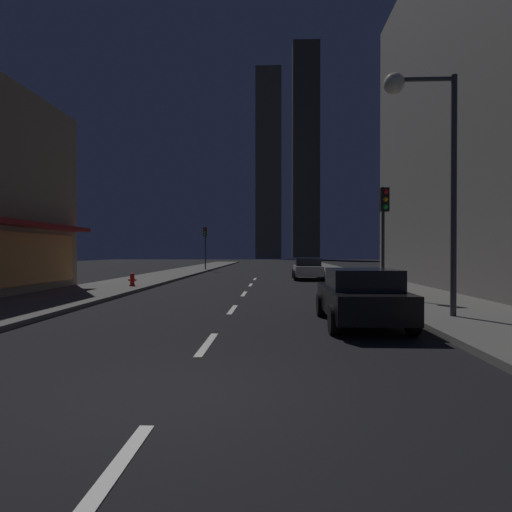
{
  "coord_description": "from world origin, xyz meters",
  "views": [
    {
      "loc": [
        1.38,
        -5.44,
        1.89
      ],
      "look_at": [
        0.0,
        25.7,
        1.58
      ],
      "focal_mm": 30.05,
      "sensor_mm": 36.0,
      "label": 1
    }
  ],
  "objects_px": {
    "car_parked_far": "(308,269)",
    "fire_hydrant_far_left": "(132,280)",
    "traffic_light_near_right": "(384,217)",
    "traffic_light_far_left": "(205,239)",
    "car_parked_near": "(361,296)",
    "street_lamp_right": "(423,134)"
  },
  "relations": [
    {
      "from": "car_parked_far",
      "to": "fire_hydrant_far_left",
      "type": "bearing_deg",
      "value": -140.77
    },
    {
      "from": "car_parked_far",
      "to": "traffic_light_near_right",
      "type": "distance_m",
      "value": 13.25
    },
    {
      "from": "fire_hydrant_far_left",
      "to": "traffic_light_far_left",
      "type": "bearing_deg",
      "value": 88.88
    },
    {
      "from": "car_parked_near",
      "to": "car_parked_far",
      "type": "bearing_deg",
      "value": 90.0
    },
    {
      "from": "traffic_light_far_left",
      "to": "street_lamp_right",
      "type": "bearing_deg",
      "value": -70.16
    },
    {
      "from": "car_parked_near",
      "to": "car_parked_far",
      "type": "relative_size",
      "value": 1.0
    },
    {
      "from": "traffic_light_near_right",
      "to": "street_lamp_right",
      "type": "distance_m",
      "value": 4.98
    },
    {
      "from": "car_parked_near",
      "to": "traffic_light_far_left",
      "type": "xyz_separation_m",
      "value": [
        -9.1,
        30.81,
        2.45
      ]
    },
    {
      "from": "car_parked_near",
      "to": "traffic_light_near_right",
      "type": "distance_m",
      "value": 6.11
    },
    {
      "from": "car_parked_near",
      "to": "street_lamp_right",
      "type": "xyz_separation_m",
      "value": [
        1.78,
        0.65,
        4.33
      ]
    },
    {
      "from": "car_parked_near",
      "to": "fire_hydrant_far_left",
      "type": "relative_size",
      "value": 6.48
    },
    {
      "from": "car_parked_near",
      "to": "car_parked_far",
      "type": "distance_m",
      "value": 18.14
    },
    {
      "from": "street_lamp_right",
      "to": "traffic_light_near_right",
      "type": "bearing_deg",
      "value": 88.51
    },
    {
      "from": "traffic_light_near_right",
      "to": "car_parked_near",
      "type": "bearing_deg",
      "value": -109.86
    },
    {
      "from": "car_parked_near",
      "to": "car_parked_far",
      "type": "height_order",
      "value": "same"
    },
    {
      "from": "fire_hydrant_far_left",
      "to": "traffic_light_far_left",
      "type": "height_order",
      "value": "traffic_light_far_left"
    },
    {
      "from": "fire_hydrant_far_left",
      "to": "car_parked_near",
      "type": "bearing_deg",
      "value": -47.56
    },
    {
      "from": "car_parked_near",
      "to": "traffic_light_far_left",
      "type": "bearing_deg",
      "value": 106.46
    },
    {
      "from": "car_parked_near",
      "to": "street_lamp_right",
      "type": "height_order",
      "value": "street_lamp_right"
    },
    {
      "from": "car_parked_far",
      "to": "street_lamp_right",
      "type": "relative_size",
      "value": 0.64
    },
    {
      "from": "car_parked_far",
      "to": "traffic_light_far_left",
      "type": "bearing_deg",
      "value": 125.71
    },
    {
      "from": "car_parked_near",
      "to": "traffic_light_near_right",
      "type": "height_order",
      "value": "traffic_light_near_right"
    }
  ]
}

